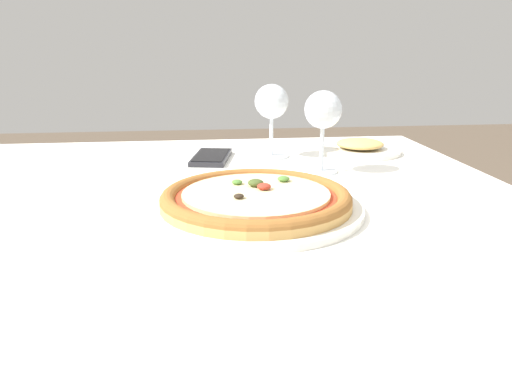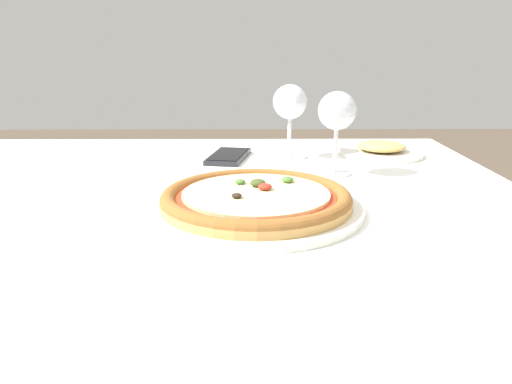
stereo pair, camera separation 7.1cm
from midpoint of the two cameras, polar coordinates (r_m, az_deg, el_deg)
name	(u,v)px [view 1 (the left image)]	position (r m, az deg, el deg)	size (l,w,h in m)	color
dining_table	(164,271)	(0.74, -13.24, -8.82)	(1.17, 1.17, 0.71)	brown
pizza_plate	(256,201)	(0.72, -2.84, -1.04)	(0.31, 0.31, 0.04)	white
wine_glass_far_left	(323,113)	(0.92, 5.48, 8.98)	(0.07, 0.07, 0.15)	silver
wine_glass_far_right	(272,105)	(1.05, -0.16, 9.89)	(0.08, 0.08, 0.15)	silver
cell_phone	(211,157)	(1.05, -7.07, 3.97)	(0.10, 0.15, 0.01)	#232328
side_plate	(360,148)	(1.12, 10.01, 4.99)	(0.18, 0.18, 0.03)	white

